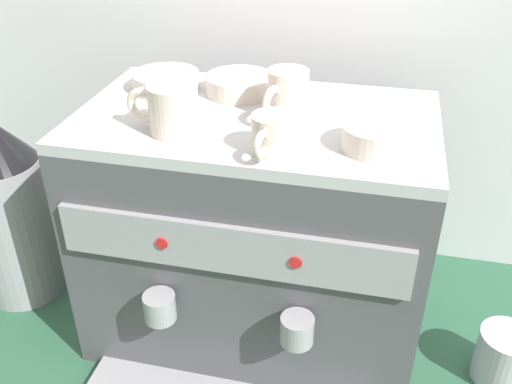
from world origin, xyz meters
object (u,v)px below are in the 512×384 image
object	(u,v)px
ceramic_cup_2	(271,135)
ceramic_bowl_0	(239,85)
ceramic_cup_1	(286,94)
milk_pitcher	(503,357)
ceramic_cup_0	(171,109)
espresso_machine	(256,231)
ceramic_bowl_2	(375,138)
ceramic_bowl_1	(166,82)
coffee_grinder	(8,210)

from	to	relation	value
ceramic_cup_2	ceramic_bowl_0	distance (m)	0.25
ceramic_cup_1	milk_pitcher	xyz separation A→B (m)	(0.44, -0.05, -0.47)
ceramic_cup_0	milk_pitcher	size ratio (longest dim) A/B	1.12
espresso_machine	ceramic_cup_2	distance (m)	0.31
ceramic_bowl_0	milk_pitcher	xyz separation A→B (m)	(0.55, -0.14, -0.45)
espresso_machine	ceramic_cup_0	bearing A→B (deg)	-141.84
ceramic_bowl_0	ceramic_bowl_2	world-z (taller)	ceramic_bowl_2
ceramic_bowl_0	milk_pitcher	world-z (taller)	ceramic_bowl_0
ceramic_cup_2	milk_pitcher	xyz separation A→B (m)	(0.44, 0.09, -0.46)
espresso_machine	ceramic_cup_2	xyz separation A→B (m)	(0.05, -0.13, 0.28)
ceramic_cup_0	ceramic_bowl_2	bearing A→B (deg)	2.22
ceramic_cup_1	ceramic_bowl_1	size ratio (longest dim) A/B	0.87
ceramic_cup_0	ceramic_bowl_0	bearing A→B (deg)	71.17
ceramic_bowl_1	ceramic_bowl_2	world-z (taller)	ceramic_bowl_2
espresso_machine	ceramic_bowl_2	size ratio (longest dim) A/B	6.11
coffee_grinder	espresso_machine	bearing A→B (deg)	0.76
ceramic_bowl_2	ceramic_bowl_1	bearing A→B (deg)	157.65
ceramic_cup_0	ceramic_cup_2	distance (m)	0.18
ceramic_cup_1	milk_pitcher	world-z (taller)	ceramic_cup_1
coffee_grinder	milk_pitcher	xyz separation A→B (m)	(1.04, -0.03, -0.16)
ceramic_cup_1	ceramic_bowl_0	world-z (taller)	ceramic_cup_1
espresso_machine	ceramic_bowl_1	xyz separation A→B (m)	(-0.20, 0.09, 0.26)
ceramic_cup_2	coffee_grinder	size ratio (longest dim) A/B	0.22
ceramic_cup_1	ceramic_bowl_0	size ratio (longest dim) A/B	0.88
ceramic_cup_1	ceramic_cup_2	size ratio (longest dim) A/B	1.15
ceramic_cup_2	milk_pitcher	distance (m)	0.64
ceramic_bowl_0	ceramic_bowl_1	xyz separation A→B (m)	(-0.14, -0.01, -0.00)
ceramic_bowl_0	ceramic_bowl_1	bearing A→B (deg)	-175.23
ceramic_cup_1	ceramic_cup_0	bearing A→B (deg)	-149.32
ceramic_bowl_2	coffee_grinder	size ratio (longest dim) A/B	0.24
ceramic_cup_0	ceramic_bowl_1	world-z (taller)	ceramic_cup_0
milk_pitcher	ceramic_cup_1	bearing A→B (deg)	173.64
espresso_machine	ceramic_bowl_1	distance (m)	0.34
ceramic_cup_1	ceramic_bowl_0	bearing A→B (deg)	139.89
ceramic_bowl_1	ceramic_bowl_2	xyz separation A→B (m)	(0.40, -0.17, 0.00)
ceramic_bowl_2	coffee_grinder	world-z (taller)	ceramic_bowl_2
ceramic_bowl_0	ceramic_bowl_1	world-z (taller)	ceramic_bowl_0
ceramic_bowl_1	ceramic_cup_0	bearing A→B (deg)	-66.51
espresso_machine	ceramic_bowl_1	size ratio (longest dim) A/B	4.91
ceramic_cup_0	ceramic_bowl_2	size ratio (longest dim) A/B	1.21
espresso_machine	ceramic_cup_0	size ratio (longest dim) A/B	5.05
ceramic_cup_2	ceramic_bowl_2	bearing A→B (deg)	18.10
coffee_grinder	ceramic_bowl_2	bearing A→B (deg)	-5.54
ceramic_bowl_1	coffee_grinder	size ratio (longest dim) A/B	0.29
ceramic_cup_2	ceramic_bowl_0	bearing A→B (deg)	115.49
ceramic_bowl_0	milk_pitcher	bearing A→B (deg)	-14.15
espresso_machine	milk_pitcher	bearing A→B (deg)	-4.77
ceramic_cup_2	coffee_grinder	world-z (taller)	ceramic_cup_2
coffee_grinder	milk_pitcher	size ratio (longest dim) A/B	3.91
ceramic_bowl_0	ceramic_bowl_1	size ratio (longest dim) A/B	0.99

